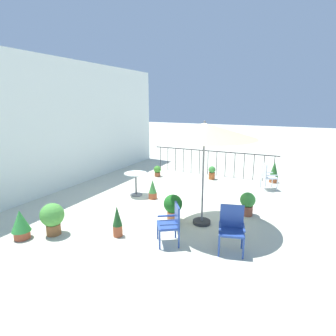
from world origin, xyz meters
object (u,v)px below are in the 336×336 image
(potted_plant_2, at_px, (274,172))
(potted_plant_8, at_px, (117,221))
(potted_plant_7, at_px, (173,206))
(patio_chair_0, at_px, (267,175))
(potted_plant_4, at_px, (212,172))
(potted_plant_3, at_px, (248,202))
(potted_plant_1, at_px, (21,224))
(patio_chair_1, at_px, (232,226))
(patio_umbrella_0, at_px, (204,131))
(potted_plant_0, at_px, (52,217))
(potted_plant_6, at_px, (153,190))
(cafe_table_0, at_px, (136,180))
(potted_plant_5, at_px, (157,171))
(patio_chair_2, at_px, (172,222))

(potted_plant_2, xyz_separation_m, potted_plant_8, (-6.12, 2.72, -0.05))
(potted_plant_7, bearing_deg, patio_chair_0, -25.69)
(potted_plant_2, height_order, potted_plant_4, potted_plant_2)
(potted_plant_3, xyz_separation_m, potted_plant_8, (-2.49, 2.41, 0.00))
(potted_plant_1, bearing_deg, patio_chair_1, -70.58)
(patio_umbrella_0, distance_m, potted_plant_0, 3.98)
(potted_plant_6, bearing_deg, patio_chair_0, -50.51)
(cafe_table_0, bearing_deg, potted_plant_8, -156.16)
(potted_plant_0, height_order, potted_plant_2, potted_plant_2)
(potted_plant_0, bearing_deg, patio_chair_0, -35.01)
(patio_chair_0, bearing_deg, cafe_table_0, 123.64)
(potted_plant_3, bearing_deg, potted_plant_1, 129.53)
(patio_chair_0, bearing_deg, potted_plant_5, 91.43)
(potted_plant_0, xyz_separation_m, potted_plant_2, (6.69, -4.10, -0.02))
(potted_plant_4, bearing_deg, potted_plant_5, 104.57)
(patio_chair_0, distance_m, potted_plant_8, 5.71)
(potted_plant_0, bearing_deg, potted_plant_3, -50.98)
(potted_plant_1, relative_size, potted_plant_5, 1.51)
(potted_plant_5, distance_m, potted_plant_8, 5.24)
(patio_chair_1, distance_m, potted_plant_5, 6.07)
(potted_plant_6, bearing_deg, patio_umbrella_0, -118.42)
(patio_chair_2, relative_size, potted_plant_4, 1.69)
(potted_plant_7, xyz_separation_m, potted_plant_8, (-1.30, 0.77, -0.04))
(potted_plant_1, relative_size, potted_plant_2, 0.83)
(cafe_table_0, relative_size, potted_plant_3, 1.17)
(potted_plant_6, bearing_deg, potted_plant_8, -168.88)
(patio_chair_1, distance_m, potted_plant_2, 5.63)
(potted_plant_5, xyz_separation_m, potted_plant_8, (-4.98, -1.63, 0.13))
(patio_chair_1, xyz_separation_m, potted_plant_3, (2.00, 0.03, -0.18))
(potted_plant_3, relative_size, potted_plant_7, 0.91)
(potted_plant_0, xyz_separation_m, potted_plant_3, (3.06, -3.78, -0.07))
(patio_umbrella_0, distance_m, potted_plant_6, 3.02)
(potted_plant_6, bearing_deg, potted_plant_7, -134.16)
(potted_plant_8, bearing_deg, patio_chair_1, -78.69)
(potted_plant_2, bearing_deg, potted_plant_6, 137.99)
(potted_plant_3, bearing_deg, patio_chair_1, -179.03)
(potted_plant_1, relative_size, potted_plant_8, 0.92)
(patio_chair_2, xyz_separation_m, potted_plant_2, (5.88, -1.49, -0.09))
(potted_plant_2, relative_size, potted_plant_6, 1.31)
(potted_plant_2, bearing_deg, patio_chair_2, 165.82)
(potted_plant_0, xyz_separation_m, potted_plant_1, (-0.45, 0.48, -0.07))
(potted_plant_6, bearing_deg, potted_plant_3, -90.91)
(cafe_table_0, relative_size, potted_plant_6, 1.21)
(potted_plant_5, bearing_deg, potted_plant_6, -155.22)
(patio_chair_1, bearing_deg, patio_umbrella_0, 44.47)
(potted_plant_7, bearing_deg, potted_plant_4, 3.72)
(potted_plant_5, bearing_deg, potted_plant_2, -75.34)
(potted_plant_4, bearing_deg, patio_chair_0, -102.04)
(potted_plant_0, distance_m, potted_plant_3, 4.87)
(patio_chair_1, xyz_separation_m, potted_plant_1, (-1.51, 4.29, -0.19))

